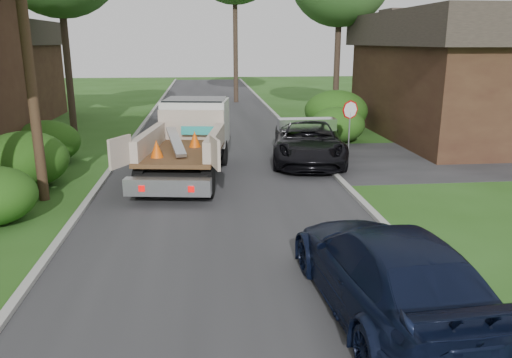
{
  "coord_description": "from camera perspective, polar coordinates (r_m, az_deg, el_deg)",
  "views": [
    {
      "loc": [
        -0.51,
        -10.22,
        4.69
      ],
      "look_at": [
        0.78,
        2.38,
        1.2
      ],
      "focal_mm": 35.0,
      "sensor_mm": 36.0,
      "label": 1
    }
  ],
  "objects": [
    {
      "name": "hedge_left_b",
      "position": [
        18.15,
        -24.98,
        2.01
      ],
      "size": [
        2.86,
        2.86,
        1.87
      ],
      "primitive_type": "ellipsoid",
      "color": "#1D4A11",
      "rests_on": "ground"
    },
    {
      "name": "utility_pole",
      "position": [
        16.0,
        -24.94,
        15.77
      ],
      "size": [
        2.42,
        1.25,
        10.0
      ],
      "color": "#382619",
      "rests_on": "ground"
    },
    {
      "name": "hedge_right_b",
      "position": [
        27.37,
        9.13,
        7.69
      ],
      "size": [
        3.38,
        3.38,
        2.21
      ],
      "primitive_type": "ellipsoid",
      "color": "#1D4A11",
      "rests_on": "ground"
    },
    {
      "name": "hedge_left_c",
      "position": [
        21.52,
        -22.79,
        3.92
      ],
      "size": [
        2.6,
        2.6,
        1.7
      ],
      "primitive_type": "ellipsoid",
      "color": "#1D4A11",
      "rests_on": "ground"
    },
    {
      "name": "curb_left",
      "position": [
        21.05,
        -15.52,
        2.13
      ],
      "size": [
        0.2,
        90.0,
        0.12
      ],
      "primitive_type": "cube",
      "color": "#9E9E99",
      "rests_on": "ground"
    },
    {
      "name": "road",
      "position": [
        20.76,
        -4.29,
        2.32
      ],
      "size": [
        8.0,
        90.0,
        0.02
      ],
      "primitive_type": "cube",
      "color": "#28282B",
      "rests_on": "ground"
    },
    {
      "name": "flatbed_truck",
      "position": [
        18.61,
        -7.46,
        5.09
      ],
      "size": [
        3.74,
        7.11,
        2.57
      ],
      "rotation": [
        0.0,
        0.0,
        -0.14
      ],
      "color": "black",
      "rests_on": "ground"
    },
    {
      "name": "side_street",
      "position": [
        23.4,
        26.65,
        2.21
      ],
      "size": [
        16.0,
        7.0,
        0.02
      ],
      "primitive_type": "cube",
      "color": "#28282B",
      "rests_on": "ground"
    },
    {
      "name": "house_right",
      "position": [
        27.77,
        23.74,
        10.98
      ],
      "size": [
        9.72,
        12.96,
        6.2
      ],
      "rotation": [
        0.0,
        0.0,
        1.57
      ],
      "color": "#382017",
      "rests_on": "ground"
    },
    {
      "name": "black_pickup",
      "position": [
        20.22,
        6.01,
        4.31
      ],
      "size": [
        3.66,
        6.31,
        1.65
      ],
      "primitive_type": "imported",
      "rotation": [
        0.0,
        0.0,
        -0.16
      ],
      "color": "black",
      "rests_on": "ground"
    },
    {
      "name": "hedge_right_a",
      "position": [
        24.36,
        9.3,
        6.14
      ],
      "size": [
        2.6,
        2.6,
        1.7
      ],
      "primitive_type": "ellipsoid",
      "color": "#1D4A11",
      "rests_on": "ground"
    },
    {
      "name": "curb_right",
      "position": [
        21.25,
        6.84,
        2.71
      ],
      "size": [
        0.2,
        90.0,
        0.12
      ],
      "primitive_type": "cube",
      "color": "#9E9E99",
      "rests_on": "ground"
    },
    {
      "name": "navy_suv",
      "position": [
        9.18,
        14.81,
        -10.13
      ],
      "size": [
        2.63,
        5.74,
        1.63
      ],
      "primitive_type": "imported",
      "rotation": [
        0.0,
        0.0,
        3.2
      ],
      "color": "black",
      "rests_on": "ground"
    },
    {
      "name": "stop_sign",
      "position": [
        20.26,
        10.67,
        6.88
      ],
      "size": [
        0.71,
        0.32,
        2.48
      ],
      "color": "slate",
      "rests_on": "ground"
    },
    {
      "name": "ground",
      "position": [
        11.25,
        -2.74,
        -9.25
      ],
      "size": [
        120.0,
        120.0,
        0.0
      ],
      "primitive_type": "plane",
      "color": "#254C15",
      "rests_on": "ground"
    }
  ]
}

